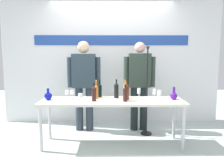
{
  "coord_description": "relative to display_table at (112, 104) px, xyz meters",
  "views": [
    {
      "loc": [
        -0.04,
        -3.22,
        1.46
      ],
      "look_at": [
        0.0,
        0.15,
        1.05
      ],
      "focal_mm": 33.62,
      "sensor_mm": 36.0,
      "label": 1
    }
  ],
  "objects": [
    {
      "name": "ground_plane",
      "position": [
        0.0,
        0.0,
        -0.66
      ],
      "size": [
        10.0,
        10.0,
        0.0
      ],
      "primitive_type": "plane",
      "color": "#AFBCB6"
    },
    {
      "name": "wine_bottle_4",
      "position": [
        0.22,
        0.18,
        0.19
      ],
      "size": [
        0.07,
        0.07,
        0.3
      ],
      "color": "gold",
      "rests_on": "display_table"
    },
    {
      "name": "display_table",
      "position": [
        0.0,
        0.0,
        0.0
      ],
      "size": [
        2.24,
        0.56,
        0.73
      ],
      "color": "silver",
      "rests_on": "ground"
    },
    {
      "name": "wine_bottle_1",
      "position": [
        -0.2,
        0.22,
        0.19
      ],
      "size": [
        0.07,
        0.07,
        0.29
      ],
      "color": "black",
      "rests_on": "display_table"
    },
    {
      "name": "wine_glass_right_0",
      "position": [
        0.7,
        0.17,
        0.16
      ],
      "size": [
        0.06,
        0.06,
        0.15
      ],
      "color": "white",
      "rests_on": "display_table"
    },
    {
      "name": "wine_glass_left_0",
      "position": [
        -0.73,
        0.13,
        0.16
      ],
      "size": [
        0.06,
        0.06,
        0.13
      ],
      "color": "white",
      "rests_on": "display_table"
    },
    {
      "name": "wine_glass_left_1",
      "position": [
        -0.64,
        0.07,
        0.17
      ],
      "size": [
        0.06,
        0.06,
        0.15
      ],
      "color": "white",
      "rests_on": "display_table"
    },
    {
      "name": "wine_bottle_3",
      "position": [
        0.2,
        -0.09,
        0.19
      ],
      "size": [
        0.07,
        0.07,
        0.29
      ],
      "color": "#351611",
      "rests_on": "display_table"
    },
    {
      "name": "back_wall",
      "position": [
        0.0,
        1.2,
        0.84
      ],
      "size": [
        4.52,
        0.11,
        3.0
      ],
      "color": "white",
      "rests_on": "ground"
    },
    {
      "name": "decanter_blue_left",
      "position": [
        -1.01,
        0.03,
        0.13
      ],
      "size": [
        0.12,
        0.12,
        0.18
      ],
      "color": "#0D15B0",
      "rests_on": "display_table"
    },
    {
      "name": "wine_glass_right_2",
      "position": [
        0.76,
        0.06,
        0.16
      ],
      "size": [
        0.06,
        0.06,
        0.14
      ],
      "color": "white",
      "rests_on": "display_table"
    },
    {
      "name": "presenter_left",
      "position": [
        -0.52,
        0.66,
        0.3
      ],
      "size": [
        0.62,
        0.22,
        1.68
      ],
      "color": "#2A323F",
      "rests_on": "ground"
    },
    {
      "name": "decanter_blue_right",
      "position": [
        0.98,
        0.03,
        0.13
      ],
      "size": [
        0.11,
        0.11,
        0.2
      ],
      "color": "#4C1490",
      "rests_on": "display_table"
    },
    {
      "name": "wine_bottle_2",
      "position": [
        -0.28,
        -0.06,
        0.19
      ],
      "size": [
        0.07,
        0.07,
        0.28
      ],
      "color": "black",
      "rests_on": "display_table"
    },
    {
      "name": "wine_bottle_5",
      "position": [
        0.07,
        0.16,
        0.2
      ],
      "size": [
        0.08,
        0.08,
        0.31
      ],
      "color": "black",
      "rests_on": "display_table"
    },
    {
      "name": "wine_bottle_6",
      "position": [
        -0.25,
        0.11,
        0.19
      ],
      "size": [
        0.06,
        0.06,
        0.3
      ],
      "color": "orange",
      "rests_on": "display_table"
    },
    {
      "name": "microphone_stand",
      "position": [
        0.62,
        0.43,
        -0.13
      ],
      "size": [
        0.2,
        0.2,
        1.59
      ],
      "color": "black",
      "rests_on": "ground"
    },
    {
      "name": "presenter_right",
      "position": [
        0.52,
        0.66,
        0.28
      ],
      "size": [
        0.59,
        0.22,
        1.66
      ],
      "color": "black",
      "rests_on": "ground"
    },
    {
      "name": "wine_glass_left_2",
      "position": [
        -0.48,
        -0.11,
        0.15
      ],
      "size": [
        0.07,
        0.07,
        0.13
      ],
      "color": "white",
      "rests_on": "display_table"
    },
    {
      "name": "wine_bottle_0",
      "position": [
        0.23,
        0.01,
        0.2
      ],
      "size": [
        0.07,
        0.07,
        0.33
      ],
      "color": "#552412",
      "rests_on": "display_table"
    },
    {
      "name": "wine_glass_right_1",
      "position": [
        0.45,
        0.2,
        0.17
      ],
      "size": [
        0.06,
        0.06,
        0.15
      ],
      "color": "white",
      "rests_on": "display_table"
    }
  ]
}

